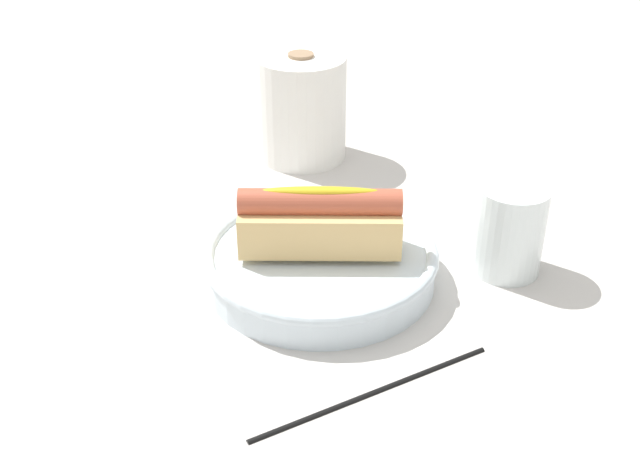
% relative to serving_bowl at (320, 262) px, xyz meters
% --- Properties ---
extents(ground_plane, '(2.40, 2.40, 0.00)m').
position_rel_serving_bowl_xyz_m(ground_plane, '(0.01, 0.01, -0.02)').
color(ground_plane, beige).
extents(serving_bowl, '(0.23, 0.23, 0.04)m').
position_rel_serving_bowl_xyz_m(serving_bowl, '(0.00, 0.00, 0.00)').
color(serving_bowl, silver).
rests_on(serving_bowl, ground_plane).
extents(hotdog_front, '(0.16, 0.07, 0.06)m').
position_rel_serving_bowl_xyz_m(hotdog_front, '(0.00, 0.00, 0.04)').
color(hotdog_front, '#DBB270').
rests_on(hotdog_front, serving_bowl).
extents(water_glass, '(0.07, 0.07, 0.09)m').
position_rel_serving_bowl_xyz_m(water_glass, '(0.18, -0.01, 0.02)').
color(water_glass, white).
rests_on(water_glass, ground_plane).
extents(paper_towel_roll, '(0.11, 0.11, 0.13)m').
position_rel_serving_bowl_xyz_m(paper_towel_roll, '(0.02, 0.28, 0.05)').
color(paper_towel_roll, white).
rests_on(paper_towel_roll, ground_plane).
extents(chopstick_near, '(0.21, 0.08, 0.01)m').
position_rel_serving_bowl_xyz_m(chopstick_near, '(0.02, -0.17, -0.02)').
color(chopstick_near, black).
rests_on(chopstick_near, ground_plane).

